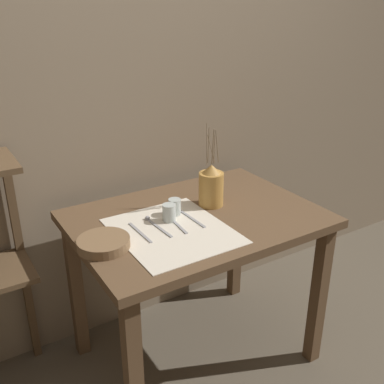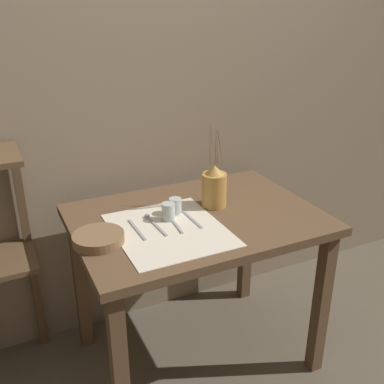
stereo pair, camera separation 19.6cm
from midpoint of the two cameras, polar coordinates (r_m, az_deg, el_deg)
ground_plane at (r=2.48m, az=2.94°, el=-19.87°), size 12.00×12.00×0.00m
stone_wall_back at (r=2.32m, az=-2.46°, el=10.91°), size 7.00×0.06×2.40m
wooden_table at (r=2.08m, az=3.32°, el=-5.95°), size 1.10×0.79×0.80m
linen_cloth at (r=1.89m, az=0.03°, el=-4.88°), size 0.45×0.52×0.00m
pitcher_with_flowers at (r=2.08m, az=5.52°, el=0.54°), size 0.12×0.12×0.39m
wooden_bowl at (r=1.81m, az=-8.78°, el=-5.92°), size 0.21×0.21×0.04m
glass_tumbler_near at (r=1.96m, az=-0.17°, el=-2.56°), size 0.06×0.06×0.08m
glass_tumbler_far at (r=2.02m, az=0.64°, el=-1.85°), size 0.06×0.06×0.07m
knife_center at (r=1.89m, az=-4.08°, el=-4.87°), size 0.01×0.20×0.00m
spoon_inner at (r=1.96m, az=-2.40°, el=-3.67°), size 0.03×0.21×0.02m
fork_inner at (r=1.94m, az=0.67°, el=-4.02°), size 0.03×0.20×0.00m
fork_outer at (r=1.98m, az=2.75°, el=-3.46°), size 0.02×0.20×0.00m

